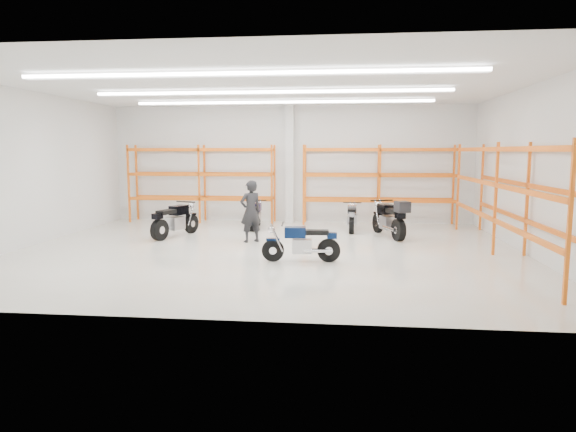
# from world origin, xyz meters

# --- Properties ---
(ground) EXTENTS (14.00, 14.00, 0.00)m
(ground) POSITION_xyz_m (0.00, 0.00, 0.00)
(ground) COLOR beige
(ground) RESTS_ON ground
(room_shell) EXTENTS (14.02, 12.02, 4.51)m
(room_shell) POSITION_xyz_m (0.00, 0.03, 3.28)
(room_shell) COLOR white
(room_shell) RESTS_ON ground
(motorcycle_main) EXTENTS (1.98, 0.66, 0.97)m
(motorcycle_main) POSITION_xyz_m (1.13, -1.36, 0.45)
(motorcycle_main) COLOR black
(motorcycle_main) RESTS_ON ground
(motorcycle_back_a) EXTENTS (1.05, 2.18, 1.11)m
(motorcycle_back_a) POSITION_xyz_m (-3.34, 1.85, 0.52)
(motorcycle_back_a) COLOR black
(motorcycle_back_a) RESTS_ON ground
(motorcycle_back_b) EXTENTS (0.66, 2.00, 0.98)m
(motorcycle_back_b) POSITION_xyz_m (-1.03, 3.90, 0.46)
(motorcycle_back_b) COLOR black
(motorcycle_back_b) RESTS_ON ground
(motorcycle_back_c) EXTENTS (0.64, 1.94, 0.95)m
(motorcycle_back_c) POSITION_xyz_m (2.38, 3.79, 0.45)
(motorcycle_back_c) COLOR black
(motorcycle_back_c) RESTS_ON ground
(motorcycle_back_d) EXTENTS (1.13, 2.38, 1.25)m
(motorcycle_back_d) POSITION_xyz_m (3.59, 2.50, 0.60)
(motorcycle_back_d) COLOR black
(motorcycle_back_d) RESTS_ON ground
(standing_man) EXTENTS (0.82, 0.77, 1.89)m
(standing_man) POSITION_xyz_m (-0.71, 1.26, 0.94)
(standing_man) COLOR black
(standing_man) RESTS_ON ground
(structural_column) EXTENTS (0.32, 0.32, 4.50)m
(structural_column) POSITION_xyz_m (0.00, 5.82, 2.25)
(structural_column) COLOR white
(structural_column) RESTS_ON ground
(pallet_racking_back_left) EXTENTS (5.67, 0.87, 3.00)m
(pallet_racking_back_left) POSITION_xyz_m (-3.40, 5.48, 1.79)
(pallet_racking_back_left) COLOR #E45A13
(pallet_racking_back_left) RESTS_ON ground
(pallet_racking_back_right) EXTENTS (5.67, 0.87, 3.00)m
(pallet_racking_back_right) POSITION_xyz_m (3.40, 5.48, 1.79)
(pallet_racking_back_right) COLOR #E45A13
(pallet_racking_back_right) RESTS_ON ground
(pallet_racking_side) EXTENTS (0.87, 9.07, 3.00)m
(pallet_racking_side) POSITION_xyz_m (6.48, 0.00, 1.81)
(pallet_racking_side) COLOR #E45A13
(pallet_racking_side) RESTS_ON ground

